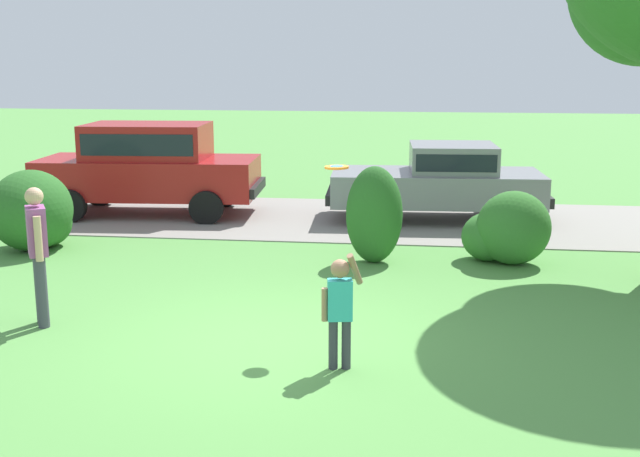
# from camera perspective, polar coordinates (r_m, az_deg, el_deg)

# --- Properties ---
(ground_plane) EXTENTS (80.00, 80.00, 0.00)m
(ground_plane) POSITION_cam_1_polar(r_m,az_deg,el_deg) (9.60, -3.73, -7.88)
(ground_plane) COLOR #518E42
(driveway_strip) EXTENTS (28.00, 4.40, 0.02)m
(driveway_strip) POSITION_cam_1_polar(r_m,az_deg,el_deg) (16.49, 1.04, 0.71)
(driveway_strip) COLOR gray
(driveway_strip) RESTS_ON ground
(shrub_near_tree) EXTENTS (1.38, 1.52, 1.39)m
(shrub_near_tree) POSITION_cam_1_polar(r_m,az_deg,el_deg) (14.65, -19.72, 1.05)
(shrub_near_tree) COLOR #286023
(shrub_near_tree) RESTS_ON ground
(shrub_centre_left) EXTENTS (0.91, 0.74, 1.58)m
(shrub_centre_left) POSITION_cam_1_polar(r_m,az_deg,el_deg) (12.90, 3.89, 0.99)
(shrub_centre_left) COLOR #286023
(shrub_centre_left) RESTS_ON ground
(shrub_centre) EXTENTS (1.40, 1.12, 1.19)m
(shrub_centre) POSITION_cam_1_polar(r_m,az_deg,el_deg) (13.23, 13.08, -0.15)
(shrub_centre) COLOR #33702B
(shrub_centre) RESTS_ON ground
(parked_sedan) EXTENTS (4.49, 2.27, 1.56)m
(parked_sedan) POSITION_cam_1_polar(r_m,az_deg,el_deg) (16.41, 8.62, 3.49)
(parked_sedan) COLOR gray
(parked_sedan) RESTS_ON ground
(parked_suv) EXTENTS (4.80, 2.32, 1.92)m
(parked_suv) POSITION_cam_1_polar(r_m,az_deg,el_deg) (17.18, -12.12, 4.51)
(parked_suv) COLOR maroon
(parked_suv) RESTS_ON ground
(child_thrower) EXTENTS (0.43, 0.31, 1.29)m
(child_thrower) POSITION_cam_1_polar(r_m,az_deg,el_deg) (8.50, 1.43, -5.44)
(child_thrower) COLOR #383842
(child_thrower) RESTS_ON ground
(frisbee) EXTENTS (0.28, 0.28, 0.03)m
(frisbee) POSITION_cam_1_polar(r_m,az_deg,el_deg) (9.25, 1.20, 4.39)
(frisbee) COLOR orange
(adult_onlooker) EXTENTS (0.37, 0.47, 1.74)m
(adult_onlooker) POSITION_cam_1_polar(r_m,az_deg,el_deg) (10.39, -19.45, -1.35)
(adult_onlooker) COLOR #3F3F4C
(adult_onlooker) RESTS_ON ground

